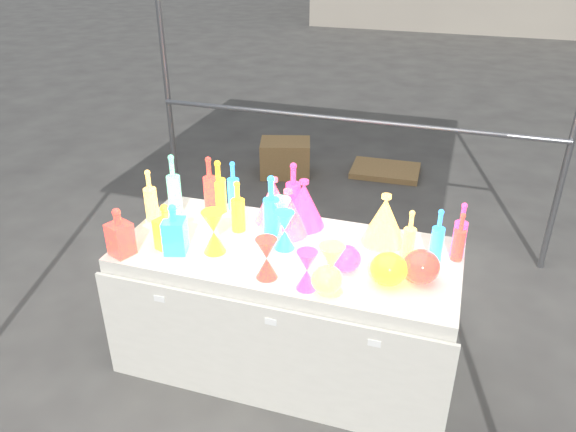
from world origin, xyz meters
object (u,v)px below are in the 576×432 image
(cardboard_box_closed, at_px, (285,158))
(bottle_0, at_px, (219,186))
(globe_0, at_px, (388,271))
(hourglass_0, at_px, (267,258))
(display_table, at_px, (287,307))
(decanter_0, at_px, (166,227))
(lampshade_0, at_px, (288,212))

(cardboard_box_closed, distance_m, bottle_0, 2.38)
(globe_0, bearing_deg, cardboard_box_closed, 117.45)
(hourglass_0, bearing_deg, cardboard_box_closed, 106.32)
(display_table, xyz_separation_m, bottle_0, (-0.52, 0.30, 0.54))
(decanter_0, bearing_deg, display_table, 35.99)
(decanter_0, xyz_separation_m, hourglass_0, (0.59, -0.10, -0.02))
(hourglass_0, distance_m, lampshade_0, 0.45)
(lampshade_0, bearing_deg, cardboard_box_closed, 113.79)
(display_table, distance_m, lampshade_0, 0.54)
(hourglass_0, bearing_deg, lampshade_0, 94.36)
(decanter_0, distance_m, lampshade_0, 0.66)
(decanter_0, xyz_separation_m, lampshade_0, (0.56, 0.35, 0.00))
(hourglass_0, bearing_deg, globe_0, 12.74)
(display_table, distance_m, hourglass_0, 0.55)
(decanter_0, xyz_separation_m, globe_0, (1.16, 0.03, -0.06))
(display_table, bearing_deg, lampshade_0, 106.88)
(globe_0, bearing_deg, hourglass_0, -167.26)
(display_table, xyz_separation_m, lampshade_0, (-0.05, 0.17, 0.51))
(decanter_0, bearing_deg, globe_0, 21.64)
(decanter_0, bearing_deg, hourglass_0, 10.80)
(display_table, height_order, hourglass_0, hourglass_0)
(cardboard_box_closed, xyz_separation_m, bottle_0, (0.32, -2.24, 0.74))
(display_table, bearing_deg, cardboard_box_closed, 108.33)
(cardboard_box_closed, height_order, lampshade_0, lampshade_0)
(decanter_0, height_order, lampshade_0, lampshade_0)
(cardboard_box_closed, bearing_deg, hourglass_0, -89.75)
(bottle_0, bearing_deg, globe_0, -22.40)
(bottle_0, bearing_deg, lampshade_0, -15.19)
(display_table, height_order, globe_0, globe_0)
(bottle_0, xyz_separation_m, globe_0, (1.07, -0.44, -0.09))
(display_table, relative_size, globe_0, 10.34)
(bottle_0, bearing_deg, display_table, -30.01)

